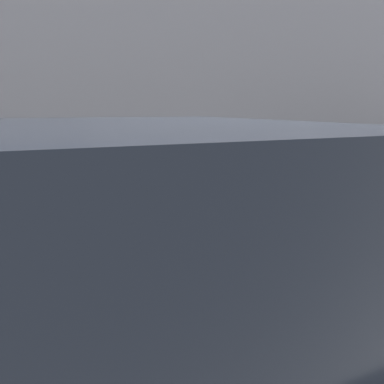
% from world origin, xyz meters
% --- Properties ---
extents(ground_plane, '(60.00, 60.00, 0.00)m').
position_xyz_m(ground_plane, '(0.00, 0.00, 0.00)').
color(ground_plane, slate).
extents(sidewalk, '(24.00, 2.80, 0.11)m').
position_xyz_m(sidewalk, '(0.00, 2.20, 0.06)').
color(sidewalk, '#ADAAA3').
rests_on(sidewalk, ground_plane).
extents(building_facade, '(24.00, 0.30, 6.12)m').
position_xyz_m(building_facade, '(0.00, 5.03, 3.06)').
color(building_facade, gray).
rests_on(building_facade, ground_plane).
extents(parking_meter, '(0.22, 0.15, 1.47)m').
position_xyz_m(parking_meter, '(-0.26, 1.10, 1.17)').
color(parking_meter, slate).
rests_on(parking_meter, sidewalk).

